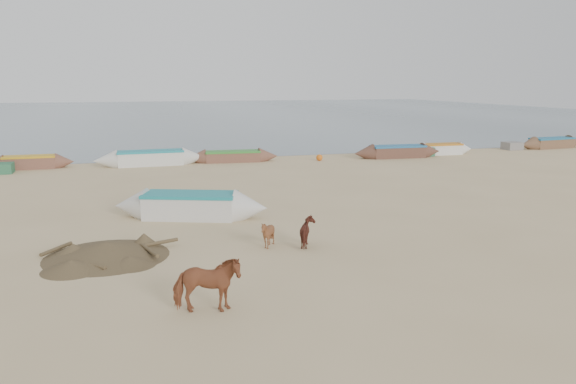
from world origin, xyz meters
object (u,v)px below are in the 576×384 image
object	(u,v)px
calf_right	(309,232)
near_canoe	(190,206)
calf_front	(268,234)
cow_adult	(207,285)

from	to	relation	value
calf_right	near_canoe	distance (m)	6.03
calf_front	near_canoe	bearing A→B (deg)	-173.43
cow_adult	calf_front	size ratio (longest dim) A/B	1.75
calf_right	cow_adult	bearing A→B (deg)	133.78
cow_adult	calf_front	world-z (taller)	cow_adult
calf_front	cow_adult	bearing A→B (deg)	-44.87
calf_front	near_canoe	size ratio (longest dim) A/B	0.15
cow_adult	calf_right	bearing A→B (deg)	-30.43
calf_front	calf_right	size ratio (longest dim) A/B	0.97
calf_right	near_canoe	bearing A→B (deg)	28.61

